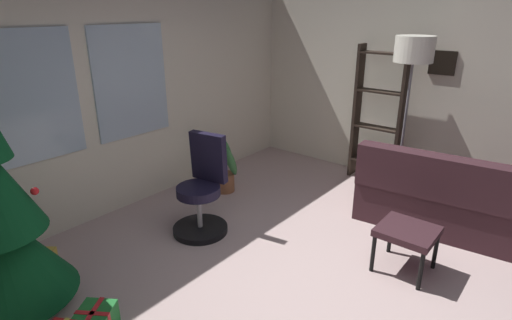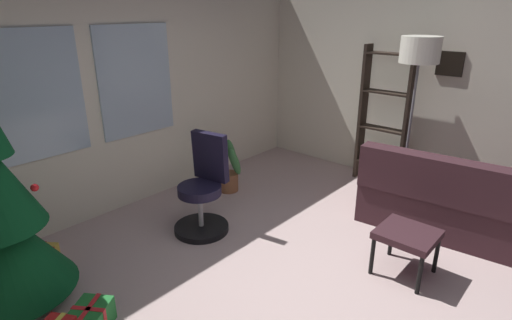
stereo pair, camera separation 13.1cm
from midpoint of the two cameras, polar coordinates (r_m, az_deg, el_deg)
name	(u,v)px [view 1 (the left image)]	position (r m, az deg, el deg)	size (l,w,h in m)	color
ground_plane	(326,299)	(3.55, 8.68, -18.60)	(5.36, 5.22, 0.10)	#C0A5A2
wall_back_with_windows	(117,95)	(4.74, -19.55, 8.60)	(5.36, 0.12, 2.57)	#EEE7CF
wall_right_with_frames	(449,87)	(5.40, 24.75, 9.20)	(0.12, 5.22, 2.57)	#EEE7CF
couch	(471,200)	(4.78, 27.09, -4.95)	(1.70, 1.99, 0.86)	#361E24
footstool	(407,234)	(3.76, 19.38, -9.73)	(0.44, 0.47, 0.41)	#361E24
gift_box_gold	(38,261)	(4.19, -28.91, -12.24)	(0.31, 0.32, 0.19)	gold
office_chair	(202,195)	(4.19, -8.41, -4.84)	(0.56, 0.56, 1.02)	black
bookshelf	(378,123)	(5.48, 15.97, 4.98)	(0.18, 0.64, 1.76)	black
floor_lamp	(413,59)	(4.88, 20.34, 13.12)	(0.42, 0.42, 1.89)	slate
potted_plant	(225,171)	(5.13, -5.13, -1.58)	(0.34, 0.45, 0.66)	#935A3A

